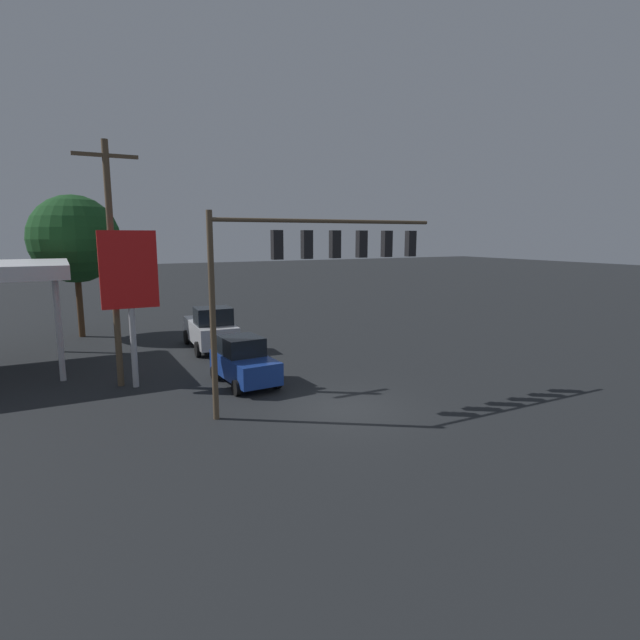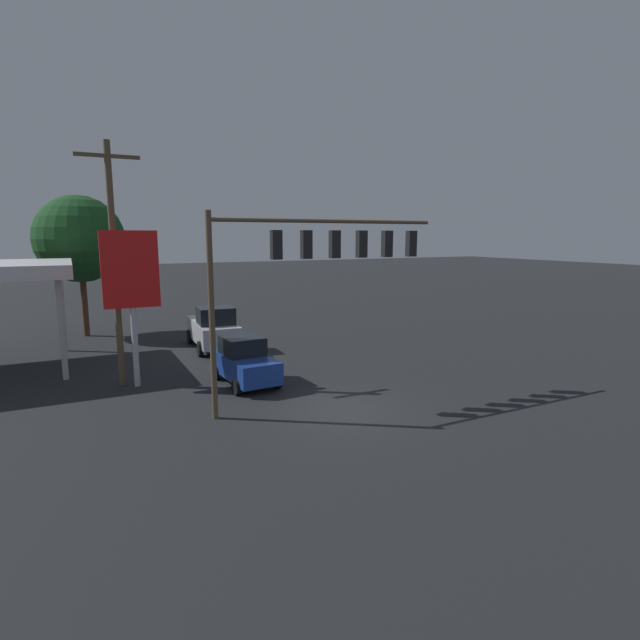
{
  "view_description": "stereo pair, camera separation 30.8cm",
  "coord_description": "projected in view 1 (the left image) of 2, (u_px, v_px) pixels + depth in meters",
  "views": [
    {
      "loc": [
        8.75,
        14.77,
        6.14
      ],
      "look_at": [
        0.0,
        -2.0,
        2.94
      ],
      "focal_mm": 28.0,
      "sensor_mm": 36.0,
      "label": 1
    },
    {
      "loc": [
        8.48,
        14.91,
        6.14
      ],
      "look_at": [
        0.0,
        -2.0,
        2.94
      ],
      "focal_mm": 28.0,
      "sensor_mm": 36.0,
      "label": 2
    }
  ],
  "objects": [
    {
      "name": "ground_plane",
      "position": [
        346.0,
        409.0,
        17.93
      ],
      "size": [
        200.0,
        200.0,
        0.0
      ],
      "primitive_type": "plane",
      "color": "black"
    },
    {
      "name": "traffic_signal_assembly",
      "position": [
        318.0,
        256.0,
        17.84
      ],
      "size": [
        8.84,
        0.43,
        6.96
      ],
      "color": "brown",
      "rests_on": "ground"
    },
    {
      "name": "utility_pole",
      "position": [
        113.0,
        260.0,
        19.84
      ],
      "size": [
        2.4,
        0.26,
        9.8
      ],
      "color": "brown",
      "rests_on": "ground"
    },
    {
      "name": "price_sign",
      "position": [
        129.0,
        277.0,
        19.79
      ],
      "size": [
        2.18,
        0.27,
        6.35
      ],
      "color": "#B7B7BC",
      "rests_on": "ground"
    },
    {
      "name": "pickup_parked",
      "position": [
        211.0,
        329.0,
        27.2
      ],
      "size": [
        2.5,
        5.31,
        2.4
      ],
      "rotation": [
        0.0,
        0.0,
        1.51
      ],
      "color": "silver",
      "rests_on": "ground"
    },
    {
      "name": "hatchback_crossing",
      "position": [
        244.0,
        362.0,
        20.81
      ],
      "size": [
        2.16,
        3.9,
        1.97
      ],
      "rotation": [
        0.0,
        0.0,
        1.64
      ],
      "color": "navy",
      "rests_on": "ground"
    },
    {
      "name": "street_tree",
      "position": [
        75.0,
        239.0,
        29.76
      ],
      "size": [
        5.21,
        5.21,
        8.55
      ],
      "color": "#4C331E",
      "rests_on": "ground"
    }
  ]
}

